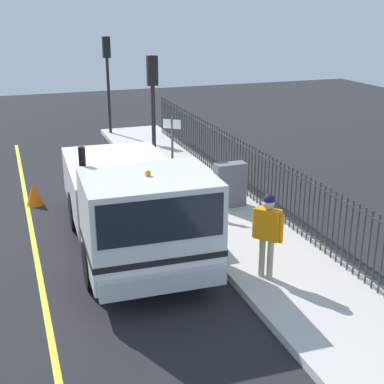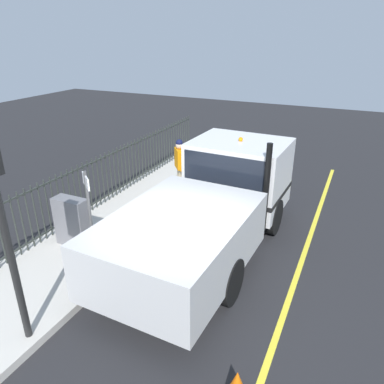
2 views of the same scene
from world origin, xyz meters
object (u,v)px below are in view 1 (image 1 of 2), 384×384
Objects in this scene: utility_cabinet at (230,185)px; traffic_light_mid at (107,66)px; work_truck at (134,202)px; street_sign at (172,150)px; worker_standing at (268,227)px; traffic_cone at (34,193)px; traffic_light_near at (153,94)px.

traffic_light_mid is at bearing 97.46° from utility_cabinet.
street_sign is (1.71, 2.55, 0.39)m from work_truck.
work_truck is 5.42× the size of utility_cabinet.
utility_cabinet is 1.83m from street_sign.
worker_standing is at bearing -103.17° from utility_cabinet.
worker_standing is 4.08m from utility_cabinet.
work_truck is 3.71× the size of worker_standing.
work_truck is at bearing -123.81° from street_sign.
street_sign reaches higher than traffic_cone.
street_sign reaches higher than utility_cabinet.
utility_cabinet is 1.79× the size of traffic_cone.
traffic_light_near is at bearing 116.43° from utility_cabinet.
traffic_light_mid is 9.12m from street_sign.
worker_standing is 0.44× the size of traffic_light_mid.
worker_standing is at bearing 95.26° from traffic_light_near.
work_truck is at bearing -64.53° from traffic_cone.
traffic_light_mid is at bearing -38.04° from worker_standing.
traffic_light_near is 2.23m from street_sign.
work_truck reaches higher than street_sign.
work_truck reaches higher than worker_standing.
work_truck is 1.72× the size of traffic_light_near.
utility_cabinet is 5.52m from traffic_cone.
traffic_light_near is 1.59× the size of street_sign.
traffic_light_mid is 3.30× the size of utility_cabinet.
traffic_light_near is at bearing 89.79° from street_sign.
work_truck is at bearing 4.11° from worker_standing.
worker_standing is 4.83m from street_sign.
traffic_light_near is 4.46m from traffic_cone.
utility_cabinet is at bearing -148.66° from work_truck.
traffic_cone is 0.28× the size of street_sign.
worker_standing is 0.74× the size of street_sign.
traffic_light_near is at bearing 86.85° from traffic_light_mid.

